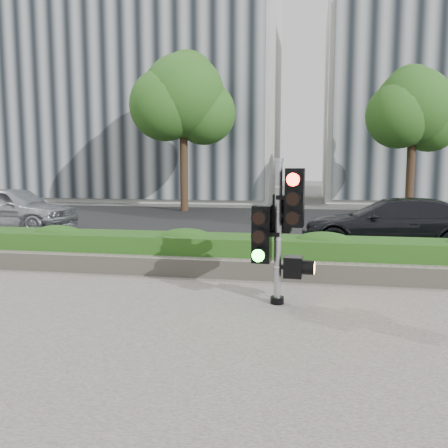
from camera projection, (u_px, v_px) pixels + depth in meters
The scene contains 12 objects.
ground at pixel (221, 310), 6.87m from camera, with size 120.00×120.00×0.00m, color #51514C.
sidewalk at pixel (171, 389), 4.43m from camera, with size 16.00×11.00×0.03m, color #9E9389.
road at pixel (275, 225), 16.63m from camera, with size 60.00×13.00×0.02m, color black.
curb at pixel (249, 263), 9.94m from camera, with size 60.00×0.25×0.12m, color gray.
stone_wall at pixel (241, 269), 8.70m from camera, with size 12.00×0.32×0.34m, color gray.
hedge at pixel (245, 254), 9.31m from camera, with size 12.00×1.00×0.68m, color #428829.
building_left at pixel (150, 80), 30.03m from camera, with size 16.00×9.00×15.00m, color #B7B7B2.
tree_left at pixel (183, 99), 21.28m from camera, with size 4.61×4.03×7.34m.
tree_right at pixel (413, 110), 20.51m from camera, with size 4.10×3.58×6.53m.
traffic_signal at pixel (280, 224), 6.99m from camera, with size 0.76×0.56×2.17m.
car_silver at pixel (13, 208), 15.34m from camera, with size 1.67×4.16×1.42m, color #B1B5B9.
car_dark at pixel (392, 224), 11.72m from camera, with size 1.80×4.42×1.28m, color black.
Camera 1 is at (1.25, -6.55, 2.09)m, focal length 38.00 mm.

